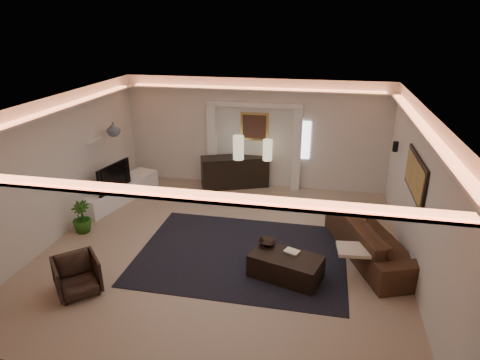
% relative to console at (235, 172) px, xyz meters
% --- Properties ---
extents(floor, '(7.00, 7.00, 0.00)m').
position_rel_console_xyz_m(floor, '(0.49, -3.25, -0.40)').
color(floor, gray).
rests_on(floor, ground).
extents(ceiling, '(7.00, 7.00, 0.00)m').
position_rel_console_xyz_m(ceiling, '(0.49, -3.25, 2.50)').
color(ceiling, white).
rests_on(ceiling, ground).
extents(wall_back, '(7.00, 0.00, 7.00)m').
position_rel_console_xyz_m(wall_back, '(0.49, 0.25, 1.05)').
color(wall_back, beige).
rests_on(wall_back, ground).
extents(wall_front, '(7.00, 0.00, 7.00)m').
position_rel_console_xyz_m(wall_front, '(0.49, -6.75, 1.05)').
color(wall_front, beige).
rests_on(wall_front, ground).
extents(wall_left, '(0.00, 7.00, 7.00)m').
position_rel_console_xyz_m(wall_left, '(-3.01, -3.25, 1.05)').
color(wall_left, beige).
rests_on(wall_left, ground).
extents(wall_right, '(0.00, 7.00, 7.00)m').
position_rel_console_xyz_m(wall_right, '(3.99, -3.25, 1.05)').
color(wall_right, beige).
rests_on(wall_right, ground).
extents(cove_soffit, '(7.00, 7.00, 0.04)m').
position_rel_console_xyz_m(cove_soffit, '(0.49, -3.25, 2.22)').
color(cove_soffit, silver).
rests_on(cove_soffit, ceiling).
extents(daylight_slit, '(0.25, 0.03, 1.00)m').
position_rel_console_xyz_m(daylight_slit, '(1.84, 0.23, 0.95)').
color(daylight_slit, white).
rests_on(daylight_slit, wall_back).
extents(area_rug, '(4.00, 3.00, 0.01)m').
position_rel_console_xyz_m(area_rug, '(0.89, -3.45, -0.39)').
color(area_rug, black).
rests_on(area_rug, ground).
extents(pilaster_left, '(0.22, 0.20, 2.20)m').
position_rel_console_xyz_m(pilaster_left, '(-0.66, 0.15, 0.70)').
color(pilaster_left, silver).
rests_on(pilaster_left, ground).
extents(pilaster_right, '(0.22, 0.20, 2.20)m').
position_rel_console_xyz_m(pilaster_right, '(1.64, 0.15, 0.70)').
color(pilaster_right, silver).
rests_on(pilaster_right, ground).
extents(alcove_header, '(2.52, 0.20, 0.12)m').
position_rel_console_xyz_m(alcove_header, '(0.49, 0.15, 1.85)').
color(alcove_header, silver).
rests_on(alcove_header, wall_back).
extents(painting_frame, '(0.74, 0.04, 0.74)m').
position_rel_console_xyz_m(painting_frame, '(0.49, 0.22, 1.25)').
color(painting_frame, tan).
rests_on(painting_frame, wall_back).
extents(painting_canvas, '(0.62, 0.02, 0.62)m').
position_rel_console_xyz_m(painting_canvas, '(0.49, 0.19, 1.25)').
color(painting_canvas, '#4C2D1E').
rests_on(painting_canvas, wall_back).
extents(art_panel_frame, '(0.04, 1.64, 0.74)m').
position_rel_console_xyz_m(art_panel_frame, '(3.96, -2.95, 1.30)').
color(art_panel_frame, black).
rests_on(art_panel_frame, wall_right).
extents(art_panel_gold, '(0.02, 1.50, 0.62)m').
position_rel_console_xyz_m(art_panel_gold, '(3.93, -2.95, 1.30)').
color(art_panel_gold, tan).
rests_on(art_panel_gold, wall_right).
extents(wall_sconce, '(0.12, 0.12, 0.22)m').
position_rel_console_xyz_m(wall_sconce, '(3.87, -1.05, 1.28)').
color(wall_sconce, black).
rests_on(wall_sconce, wall_right).
extents(wall_niche, '(0.10, 0.55, 0.04)m').
position_rel_console_xyz_m(wall_niche, '(-2.95, -1.85, 1.25)').
color(wall_niche, silver).
rests_on(wall_niche, wall_left).
extents(console, '(1.87, 1.19, 0.90)m').
position_rel_console_xyz_m(console, '(0.00, 0.00, 0.00)').
color(console, black).
rests_on(console, ground).
extents(lamp_left, '(0.29, 0.29, 0.63)m').
position_rel_console_xyz_m(lamp_left, '(0.14, -0.17, 0.69)').
color(lamp_left, beige).
rests_on(lamp_left, console).
extents(lamp_right, '(0.26, 0.26, 0.55)m').
position_rel_console_xyz_m(lamp_right, '(0.90, -0.10, 0.69)').
color(lamp_right, beige).
rests_on(lamp_right, console).
extents(media_ledge, '(1.17, 2.50, 0.46)m').
position_rel_console_xyz_m(media_ledge, '(-2.66, -1.49, -0.18)').
color(media_ledge, white).
rests_on(media_ledge, ground).
extents(tv, '(1.13, 0.37, 0.65)m').
position_rel_console_xyz_m(tv, '(-2.66, -1.86, 0.37)').
color(tv, black).
rests_on(tv, media_ledge).
extents(figurine, '(0.16, 0.16, 0.33)m').
position_rel_console_xyz_m(figurine, '(-2.66, -1.32, 0.24)').
color(figurine, '#361A13').
rests_on(figurine, media_ledge).
extents(ginger_jar, '(0.40, 0.40, 0.34)m').
position_rel_console_xyz_m(ginger_jar, '(-2.66, -1.46, 1.44)').
color(ginger_jar, '#40516A').
rests_on(ginger_jar, wall_niche).
extents(plant, '(0.41, 0.41, 0.70)m').
position_rel_console_xyz_m(plant, '(-2.66, -3.22, -0.05)').
color(plant, '#224F11').
rests_on(plant, ground).
extents(sofa, '(2.77, 1.86, 0.75)m').
position_rel_console_xyz_m(sofa, '(3.39, -2.97, -0.02)').
color(sofa, black).
rests_on(sofa, ground).
extents(throw_blanket, '(0.63, 0.54, 0.06)m').
position_rel_console_xyz_m(throw_blanket, '(2.97, -3.78, 0.15)').
color(throw_blanket, beige).
rests_on(throw_blanket, sofa).
extents(throw_pillow, '(0.14, 0.46, 0.46)m').
position_rel_console_xyz_m(throw_pillow, '(3.16, -2.54, 0.15)').
color(throw_pillow, beige).
rests_on(throw_pillow, sofa).
extents(coffee_table, '(1.38, 1.01, 0.46)m').
position_rel_console_xyz_m(coffee_table, '(1.80, -4.03, -0.20)').
color(coffee_table, '#2E251F').
rests_on(coffee_table, ground).
extents(bowl, '(0.35, 0.35, 0.08)m').
position_rel_console_xyz_m(bowl, '(1.41, -3.70, 0.05)').
color(bowl, black).
rests_on(bowl, coffee_table).
extents(magazine, '(0.31, 0.27, 0.03)m').
position_rel_console_xyz_m(magazine, '(1.89, -3.89, 0.02)').
color(magazine, '#F9EECB').
rests_on(magazine, coffee_table).
extents(armchair, '(0.98, 0.98, 0.64)m').
position_rel_console_xyz_m(armchair, '(-1.58, -5.17, -0.08)').
color(armchair, black).
rests_on(armchair, ground).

